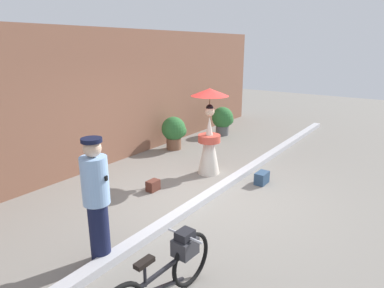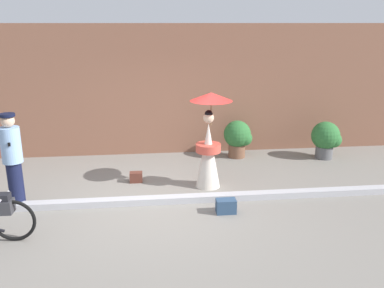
% 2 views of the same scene
% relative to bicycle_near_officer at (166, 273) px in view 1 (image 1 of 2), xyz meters
% --- Properties ---
extents(ground_plane, '(30.00, 30.00, 0.00)m').
position_rel_bicycle_near_officer_xyz_m(ground_plane, '(2.59, 1.07, -0.41)').
color(ground_plane, gray).
extents(building_wall, '(14.00, 0.40, 3.13)m').
position_rel_bicycle_near_officer_xyz_m(building_wall, '(2.59, 4.23, 1.16)').
color(building_wall, brown).
rests_on(building_wall, ground_plane).
extents(sidewalk_curb, '(14.00, 0.20, 0.12)m').
position_rel_bicycle_near_officer_xyz_m(sidewalk_curb, '(2.59, 1.07, -0.35)').
color(sidewalk_curb, '#B2B2B7').
rests_on(sidewalk_curb, ground_plane).
extents(bicycle_near_officer, '(1.75, 0.48, 0.76)m').
position_rel_bicycle_near_officer_xyz_m(bicycle_near_officer, '(0.00, 0.00, 0.00)').
color(bicycle_near_officer, black).
rests_on(bicycle_near_officer, ground_plane).
extents(person_officer, '(0.34, 0.38, 1.68)m').
position_rel_bicycle_near_officer_xyz_m(person_officer, '(0.13, 1.22, 0.49)').
color(person_officer, '#141938').
rests_on(person_officer, ground_plane).
extents(person_with_parasol, '(0.81, 0.81, 1.88)m').
position_rel_bicycle_near_officer_xyz_m(person_with_parasol, '(3.63, 1.77, 0.54)').
color(person_with_parasol, silver).
rests_on(person_with_parasol, ground_plane).
extents(potted_plant_by_door, '(0.67, 0.65, 0.90)m').
position_rel_bicycle_near_officer_xyz_m(potted_plant_by_door, '(4.61, 3.52, 0.10)').
color(potted_plant_by_door, brown).
rests_on(potted_plant_by_door, ground_plane).
extents(potted_plant_small, '(0.69, 0.67, 0.90)m').
position_rel_bicycle_near_officer_xyz_m(potted_plant_small, '(6.68, 3.20, 0.09)').
color(potted_plant_small, '#59595B').
rests_on(potted_plant_small, ground_plane).
extents(backpack_on_pavement, '(0.26, 0.17, 0.21)m').
position_rel_bicycle_near_officer_xyz_m(backpack_on_pavement, '(2.19, 2.14, -0.30)').
color(backpack_on_pavement, '#592D23').
rests_on(backpack_on_pavement, ground_plane).
extents(backpack_spare, '(0.34, 0.20, 0.25)m').
position_rel_bicycle_near_officer_xyz_m(backpack_spare, '(3.75, 0.54, -0.28)').
color(backpack_spare, navy).
rests_on(backpack_spare, ground_plane).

